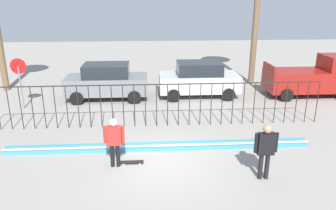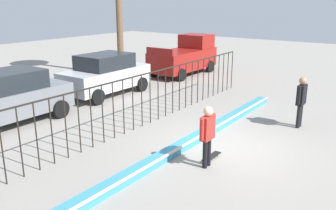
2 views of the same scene
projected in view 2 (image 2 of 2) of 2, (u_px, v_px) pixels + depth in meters
The scene contains 9 objects.
ground_plane at pixel (225, 147), 10.94m from camera, with size 60.00×60.00×0.00m, color gray.
bowl_coping_ledge at pixel (198, 137), 11.45m from camera, with size 11.00×0.40×0.27m.
perimeter_fence at pixel (142, 95), 12.44m from camera, with size 14.04×0.04×1.86m.
skateboarder at pixel (208, 131), 9.40m from camera, with size 0.68×0.25×1.67m.
skateboard at pixel (212, 156), 10.15m from camera, with size 0.80×0.20×0.07m.
camera_operator at pixel (301, 98), 12.37m from camera, with size 0.72×0.27×1.78m.
parked_car_gray at pixel (8, 97), 12.79m from camera, with size 4.30×2.12×1.90m.
parked_car_silver at pixel (105, 74), 16.75m from camera, with size 4.30×2.12×1.90m.
pickup_truck at pixel (185, 56), 21.47m from camera, with size 4.70×2.12×2.24m.
Camera 2 is at (-9.24, -4.51, 4.30)m, focal length 38.70 mm.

